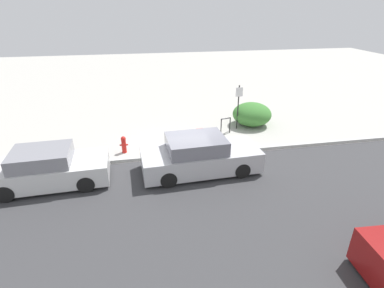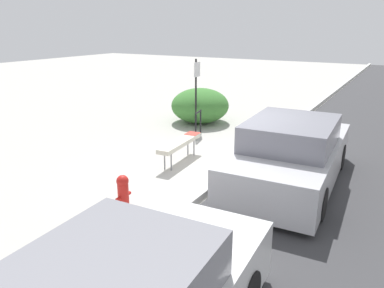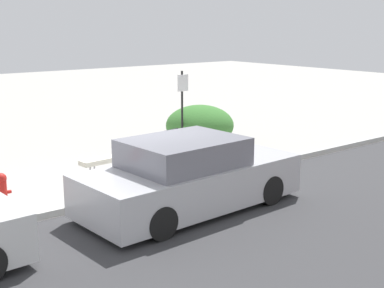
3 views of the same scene
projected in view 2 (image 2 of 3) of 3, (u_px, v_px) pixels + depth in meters
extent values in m
plane|color=#ADAAA3|center=(226.00, 177.00, 8.50)|extent=(60.00, 60.00, 0.00)
cube|color=#B7B7B2|center=(226.00, 174.00, 8.48)|extent=(60.00, 0.20, 0.13)
cylinder|color=gray|center=(171.00, 162.00, 8.82)|extent=(0.04, 0.04, 0.45)
cylinder|color=gray|center=(194.00, 147.00, 9.88)|extent=(0.04, 0.04, 0.45)
cylinder|color=gray|center=(165.00, 160.00, 8.90)|extent=(0.04, 0.04, 0.45)
cylinder|color=gray|center=(188.00, 146.00, 9.96)|extent=(0.04, 0.04, 0.45)
cube|color=beige|center=(180.00, 143.00, 9.31)|extent=(1.78, 0.45, 0.11)
cube|color=red|center=(192.00, 134.00, 9.89)|extent=(0.38, 0.35, 0.01)
cylinder|color=black|center=(196.00, 127.00, 11.17)|extent=(0.05, 0.05, 0.80)
cylinder|color=black|center=(201.00, 123.00, 11.63)|extent=(0.05, 0.05, 0.80)
cylinder|color=black|center=(198.00, 112.00, 11.28)|extent=(0.55, 0.16, 0.05)
cylinder|color=black|center=(196.00, 95.00, 12.07)|extent=(0.06, 0.06, 2.30)
cube|color=white|center=(197.00, 69.00, 11.80)|extent=(0.36, 0.02, 0.46)
cylinder|color=red|center=(124.00, 199.00, 6.73)|extent=(0.20, 0.20, 0.60)
sphere|color=red|center=(122.00, 181.00, 6.62)|extent=(0.22, 0.22, 0.22)
cylinder|color=red|center=(118.00, 199.00, 6.60)|extent=(0.08, 0.07, 0.07)
cylinder|color=red|center=(128.00, 193.00, 6.83)|extent=(0.08, 0.07, 0.07)
ellipsoid|color=#3D7A33|center=(200.00, 106.00, 13.17)|extent=(2.05, 2.01, 1.21)
cylinder|color=black|center=(270.00, 147.00, 9.68)|extent=(0.61, 0.21, 0.60)
cylinder|color=black|center=(340.00, 157.00, 8.93)|extent=(0.61, 0.21, 0.60)
cylinder|color=black|center=(229.00, 185.00, 7.33)|extent=(0.61, 0.21, 0.60)
cylinder|color=black|center=(320.00, 204.00, 6.57)|extent=(0.61, 0.21, 0.60)
cube|color=#B7B7BC|center=(291.00, 160.00, 8.06)|extent=(4.57, 2.07, 0.79)
cube|color=slate|center=(291.00, 133.00, 7.71)|extent=(2.23, 1.77, 0.55)
cylinder|color=black|center=(133.00, 257.00, 5.04)|extent=(0.61, 0.21, 0.60)
cube|color=gray|center=(105.00, 287.00, 3.23)|extent=(2.03, 1.66, 0.52)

